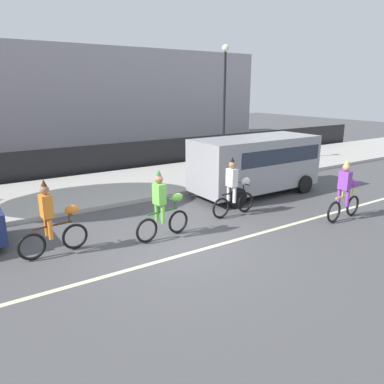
{
  "coord_description": "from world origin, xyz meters",
  "views": [
    {
      "loc": [
        -4.72,
        -7.66,
        3.95
      ],
      "look_at": [
        1.13,
        1.2,
        1.0
      ],
      "focal_mm": 35.0,
      "sensor_mm": 36.0,
      "label": 1
    }
  ],
  "objects_px": {
    "parked_van_grey": "(257,161)",
    "street_lamp_post": "(225,88)",
    "parade_cyclist_zebra": "(234,190)",
    "parade_cyclist_lime": "(163,208)",
    "parade_cyclist_orange": "(53,222)",
    "parade_cyclist_purple": "(346,193)"
  },
  "relations": [
    {
      "from": "parked_van_grey",
      "to": "street_lamp_post",
      "type": "relative_size",
      "value": 0.85
    },
    {
      "from": "parade_cyclist_zebra",
      "to": "street_lamp_post",
      "type": "distance_m",
      "value": 8.48
    },
    {
      "from": "parade_cyclist_zebra",
      "to": "street_lamp_post",
      "type": "bearing_deg",
      "value": 54.49
    },
    {
      "from": "parade_cyclist_purple",
      "to": "parked_van_grey",
      "type": "distance_m",
      "value": 3.76
    },
    {
      "from": "parade_cyclist_orange",
      "to": "street_lamp_post",
      "type": "relative_size",
      "value": 0.33
    },
    {
      "from": "parade_cyclist_zebra",
      "to": "parade_cyclist_purple",
      "type": "height_order",
      "value": "same"
    },
    {
      "from": "parked_van_grey",
      "to": "street_lamp_post",
      "type": "distance_m",
      "value": 5.99
    },
    {
      "from": "parade_cyclist_orange",
      "to": "parade_cyclist_zebra",
      "type": "xyz_separation_m",
      "value": [
        5.56,
        -0.13,
        0.0
      ]
    },
    {
      "from": "parade_cyclist_lime",
      "to": "street_lamp_post",
      "type": "height_order",
      "value": "street_lamp_post"
    },
    {
      "from": "parade_cyclist_orange",
      "to": "parade_cyclist_zebra",
      "type": "relative_size",
      "value": 1.0
    },
    {
      "from": "parked_van_grey",
      "to": "parade_cyclist_zebra",
      "type": "bearing_deg",
      "value": -146.84
    },
    {
      "from": "parade_cyclist_purple",
      "to": "parked_van_grey",
      "type": "relative_size",
      "value": 0.38
    },
    {
      "from": "parked_van_grey",
      "to": "street_lamp_post",
      "type": "bearing_deg",
      "value": 65.57
    },
    {
      "from": "parade_cyclist_lime",
      "to": "parade_cyclist_orange",
      "type": "bearing_deg",
      "value": 168.95
    },
    {
      "from": "parade_cyclist_zebra",
      "to": "parked_van_grey",
      "type": "relative_size",
      "value": 0.38
    },
    {
      "from": "parade_cyclist_zebra",
      "to": "parked_van_grey",
      "type": "xyz_separation_m",
      "value": [
        2.36,
        1.54,
        0.44
      ]
    },
    {
      "from": "parked_van_grey",
      "to": "parade_cyclist_orange",
      "type": "bearing_deg",
      "value": -169.86
    },
    {
      "from": "parade_cyclist_purple",
      "to": "street_lamp_post",
      "type": "distance_m",
      "value": 9.35
    },
    {
      "from": "parade_cyclist_orange",
      "to": "parked_van_grey",
      "type": "height_order",
      "value": "parked_van_grey"
    },
    {
      "from": "parked_van_grey",
      "to": "street_lamp_post",
      "type": "height_order",
      "value": "street_lamp_post"
    },
    {
      "from": "parade_cyclist_orange",
      "to": "street_lamp_post",
      "type": "bearing_deg",
      "value": 31.8
    },
    {
      "from": "parade_cyclist_zebra",
      "to": "parade_cyclist_lime",
      "type": "bearing_deg",
      "value": -171.73
    }
  ]
}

